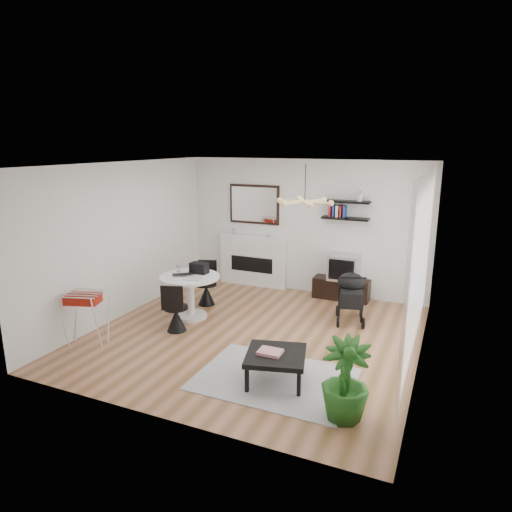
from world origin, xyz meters
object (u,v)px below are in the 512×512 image
at_px(crt_tv, 344,267).
at_px(potted_plant, 345,380).
at_px(fireplace, 253,254).
at_px(drying_rack, 86,317).
at_px(coffee_table, 276,356).
at_px(tv_console, 341,289).
at_px(dining_table, 190,290).
at_px(stroller, 351,299).

xyz_separation_m(crt_tv, potted_plant, (0.95, -3.97, -0.18)).
distance_m(fireplace, drying_rack, 3.93).
distance_m(crt_tv, coffee_table, 3.54).
distance_m(tv_console, dining_table, 3.02).
bearing_deg(dining_table, crt_tv, 42.46).
bearing_deg(drying_rack, dining_table, 44.99).
height_order(fireplace, potted_plant, fireplace).
relative_size(tv_console, stroller, 1.17).
distance_m(tv_console, coffee_table, 3.53).
relative_size(fireplace, tv_console, 1.98).
bearing_deg(drying_rack, fireplace, 56.81).
height_order(drying_rack, potted_plant, potted_plant).
relative_size(fireplace, drying_rack, 2.56).
xyz_separation_m(crt_tv, stroller, (0.37, -1.06, -0.26)).
relative_size(tv_console, crt_tv, 1.91).
height_order(crt_tv, drying_rack, crt_tv).
bearing_deg(crt_tv, fireplace, 176.35).
xyz_separation_m(drying_rack, potted_plant, (4.03, -0.33, 0.03)).
bearing_deg(coffee_table, crt_tv, 89.28).
bearing_deg(stroller, tv_console, 95.65).
relative_size(tv_console, drying_rack, 1.29).
bearing_deg(drying_rack, potted_plant, -21.91).
relative_size(crt_tv, dining_table, 0.55).
bearing_deg(fireplace, dining_table, -96.21).
bearing_deg(potted_plant, crt_tv, 103.43).
relative_size(crt_tv, coffee_table, 0.62).
height_order(fireplace, drying_rack, fireplace).
xyz_separation_m(stroller, coffee_table, (-0.42, -2.46, -0.04)).
bearing_deg(stroller, drying_rack, -158.54).
distance_m(dining_table, stroller, 2.79).
height_order(dining_table, potted_plant, potted_plant).
distance_m(tv_console, crt_tv, 0.45).
distance_m(coffee_table, potted_plant, 1.10).
distance_m(dining_table, drying_rack, 1.81).
bearing_deg(coffee_table, drying_rack, -177.74).
relative_size(dining_table, stroller, 1.12).
relative_size(fireplace, crt_tv, 3.79).
bearing_deg(tv_console, crt_tv, -5.36).
xyz_separation_m(dining_table, drying_rack, (-0.84, -1.60, -0.06)).
height_order(tv_console, crt_tv, crt_tv).
distance_m(tv_console, stroller, 1.15).
relative_size(fireplace, coffee_table, 2.36).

